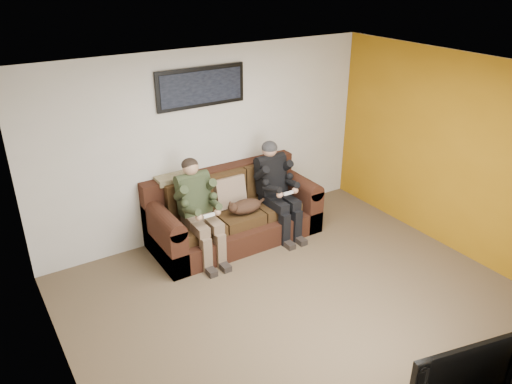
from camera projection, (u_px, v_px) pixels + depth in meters
floor at (304, 307)px, 5.70m from camera, size 5.00×5.00×0.00m
ceiling at (316, 80)px, 4.60m from camera, size 5.00×5.00×0.00m
wall_back at (209, 143)px, 6.87m from camera, size 5.00×0.00×5.00m
wall_front at (511, 330)px, 3.43m from camera, size 5.00×0.00×5.00m
wall_left at (59, 281)px, 3.94m from camera, size 0.00×4.50×4.50m
wall_right at (465, 158)px, 6.36m from camera, size 0.00×4.50×4.50m
accent_wall_right at (464, 159)px, 6.35m from camera, size 0.00×4.50×4.50m
sofa at (232, 214)px, 7.00m from camera, size 2.34×1.01×0.96m
throw_pillow at (230, 192)px, 6.90m from camera, size 0.45×0.21×0.44m
throw_blanket at (174, 179)px, 6.63m from camera, size 0.48×0.23×0.09m
person_left at (198, 204)px, 6.39m from camera, size 0.51×0.87×1.32m
person_right at (276, 184)px, 6.98m from camera, size 0.51×0.86×1.33m
cat at (245, 206)px, 6.75m from camera, size 0.66×0.26×0.24m
framed_poster at (201, 87)px, 6.46m from camera, size 1.25×0.05×0.52m
television at (460, 367)px, 3.91m from camera, size 1.09×0.37×0.62m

